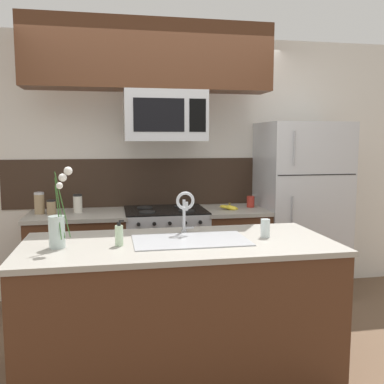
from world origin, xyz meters
name	(u,v)px	position (x,y,z in m)	size (l,w,h in m)	color
ground_plane	(181,346)	(0.00, 0.00, 0.00)	(10.00, 10.00, 0.00)	brown
rear_partition	(189,167)	(0.30, 1.28, 1.30)	(5.20, 0.10, 2.60)	silver
splash_band	(161,182)	(0.00, 1.22, 1.15)	(3.07, 0.01, 0.48)	#332319
back_counter_left	(79,261)	(-0.81, 0.90, 0.46)	(0.89, 0.65, 0.91)	#4C2B19
back_counter_right	(233,254)	(0.67, 0.90, 0.46)	(0.62, 0.65, 0.91)	#4C2B19
stove_range	(166,257)	(0.00, 0.90, 0.46)	(0.76, 0.64, 0.93)	#B7BABF
microwave	(165,116)	(0.00, 0.88, 1.79)	(0.74, 0.40, 0.45)	#B7BABF
upper_cabinet_band	(150,56)	(-0.14, 0.85, 2.32)	(2.21, 0.34, 0.60)	#4C2B19
refrigerator	(299,210)	(1.37, 0.92, 0.87)	(0.81, 0.74, 1.75)	#B7BABF
storage_jar_tall	(39,203)	(-1.14, 0.93, 1.01)	(0.09, 0.09, 0.20)	#997F5B
storage_jar_medium	(51,207)	(-1.04, 0.90, 0.97)	(0.08, 0.08, 0.13)	#997F5B
storage_jar_short	(78,203)	(-0.81, 0.94, 0.99)	(0.08, 0.08, 0.17)	silver
banana_bunch	(230,207)	(0.62, 0.84, 0.93)	(0.19, 0.16, 0.08)	yellow
coffee_tin	(251,202)	(0.86, 0.95, 0.97)	(0.08, 0.08, 0.11)	#B22D23
island_counter	(179,307)	(-0.07, -0.35, 0.46)	(2.04, 0.92, 0.91)	#4C2B19
kitchen_sink	(191,251)	(0.01, -0.35, 0.84)	(0.76, 0.44, 0.16)	#ADAFB5
sink_faucet	(185,206)	(0.01, -0.13, 1.11)	(0.14, 0.14, 0.31)	#B7BABF
dish_soap_bottle	(119,235)	(-0.45, -0.40, 0.98)	(0.06, 0.05, 0.16)	beige
drinking_glass	(265,228)	(0.54, -0.34, 0.97)	(0.06, 0.06, 0.13)	silver
flower_vase	(58,227)	(-0.83, -0.38, 1.04)	(0.16, 0.13, 0.50)	silver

